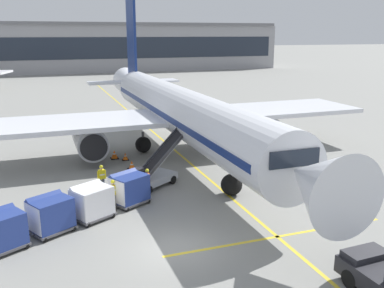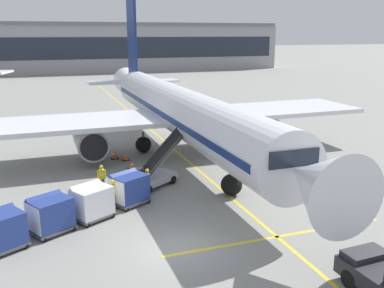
# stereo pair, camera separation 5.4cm
# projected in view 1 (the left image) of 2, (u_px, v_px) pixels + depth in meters

# --- Properties ---
(ground_plane) EXTENTS (600.00, 600.00, 0.00)m
(ground_plane) POSITION_uv_depth(u_px,v_px,m) (175.00, 248.00, 19.88)
(ground_plane) COLOR gray
(parked_airplane) EXTENTS (32.54, 42.34, 14.16)m
(parked_airplane) POSITION_uv_depth(u_px,v_px,m) (178.00, 110.00, 35.18)
(parked_airplane) COLOR silver
(parked_airplane) RESTS_ON ground
(belt_loader) EXTENTS (4.94, 3.88, 3.43)m
(belt_loader) POSITION_uv_depth(u_px,v_px,m) (154.00, 172.00, 27.89)
(belt_loader) COLOR #A3A8B2
(belt_loader) RESTS_ON ground
(baggage_cart_lead) EXTENTS (2.77, 2.36, 1.91)m
(baggage_cart_lead) POSITION_uv_depth(u_px,v_px,m) (129.00, 188.00, 24.81)
(baggage_cart_lead) COLOR #515156
(baggage_cart_lead) RESTS_ON ground
(baggage_cart_second) EXTENTS (2.77, 2.36, 1.91)m
(baggage_cart_second) POSITION_uv_depth(u_px,v_px,m) (92.00, 201.00, 22.85)
(baggage_cart_second) COLOR #515156
(baggage_cart_second) RESTS_ON ground
(baggage_cart_third) EXTENTS (2.77, 2.36, 1.91)m
(baggage_cart_third) POSITION_uv_depth(u_px,v_px,m) (50.00, 214.00, 21.28)
(baggage_cart_third) COLOR #515156
(baggage_cart_third) RESTS_ON ground
(baggage_cart_fourth) EXTENTS (2.77, 2.36, 1.91)m
(baggage_cart_fourth) POSITION_uv_depth(u_px,v_px,m) (0.00, 230.00, 19.51)
(baggage_cart_fourth) COLOR #515156
(baggage_cart_fourth) RESTS_ON ground
(ground_crew_by_loader) EXTENTS (0.44, 0.44, 1.74)m
(ground_crew_by_loader) POSITION_uv_depth(u_px,v_px,m) (133.00, 181.00, 26.06)
(ground_crew_by_loader) COLOR #514C42
(ground_crew_by_loader) RESTS_ON ground
(ground_crew_by_carts) EXTENTS (0.56, 0.32, 1.74)m
(ground_crew_by_carts) POSITION_uv_depth(u_px,v_px,m) (102.00, 177.00, 26.79)
(ground_crew_by_carts) COLOR #333847
(ground_crew_by_carts) RESTS_ON ground
(ground_crew_marshaller) EXTENTS (0.50, 0.40, 1.74)m
(ground_crew_marshaller) POSITION_uv_depth(u_px,v_px,m) (113.00, 192.00, 24.13)
(ground_crew_marshaller) COLOR #514C42
(ground_crew_marshaller) RESTS_ON ground
(ground_crew_wingwalker) EXTENTS (0.30, 0.57, 1.74)m
(ground_crew_wingwalker) POSITION_uv_depth(u_px,v_px,m) (147.00, 180.00, 26.08)
(ground_crew_wingwalker) COLOR black
(ground_crew_wingwalker) RESTS_ON ground
(safety_cone_engine_keepout) EXTENTS (0.59, 0.59, 0.67)m
(safety_cone_engine_keepout) POSITION_uv_depth(u_px,v_px,m) (132.00, 165.00, 31.35)
(safety_cone_engine_keepout) COLOR black
(safety_cone_engine_keepout) RESTS_ON ground
(safety_cone_wingtip) EXTENTS (0.63, 0.63, 0.71)m
(safety_cone_wingtip) POSITION_uv_depth(u_px,v_px,m) (114.00, 154.00, 34.05)
(safety_cone_wingtip) COLOR black
(safety_cone_wingtip) RESTS_ON ground
(safety_cone_nose_mark) EXTENTS (0.53, 0.53, 0.60)m
(safety_cone_nose_mark) POSITION_uv_depth(u_px,v_px,m) (125.00, 157.00, 33.65)
(safety_cone_nose_mark) COLOR black
(safety_cone_nose_mark) RESTS_ON ground
(apron_guidance_line_lead_in) EXTENTS (0.20, 110.00, 0.01)m
(apron_guidance_line_lead_in) POSITION_uv_depth(u_px,v_px,m) (180.00, 154.00, 35.33)
(apron_guidance_line_lead_in) COLOR yellow
(apron_guidance_line_lead_in) RESTS_ON ground
(apron_guidance_line_stop_bar) EXTENTS (12.00, 0.20, 0.01)m
(apron_guidance_line_stop_bar) POSITION_uv_depth(u_px,v_px,m) (280.00, 236.00, 21.07)
(apron_guidance_line_stop_bar) COLOR yellow
(apron_guidance_line_stop_bar) RESTS_ON ground
(terminal_building) EXTENTS (126.83, 21.31, 12.37)m
(terminal_building) POSITION_uv_depth(u_px,v_px,m) (38.00, 47.00, 109.87)
(terminal_building) COLOR #939399
(terminal_building) RESTS_ON ground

